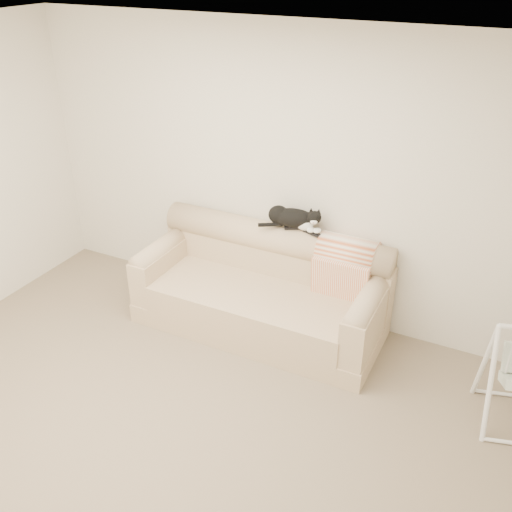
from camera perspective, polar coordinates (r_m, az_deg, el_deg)
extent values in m
plane|color=brown|center=(4.27, -8.96, -17.96)|extent=(5.00, 5.00, 0.00)
cube|color=beige|center=(5.01, 3.01, 7.85)|extent=(5.00, 0.04, 2.60)
cube|color=white|center=(2.99, -12.90, 18.52)|extent=(5.00, 4.00, 0.02)
cube|color=tan|center=(5.22, 0.24, -6.30)|extent=(2.20, 0.90, 0.18)
cube|color=tan|center=(5.02, -0.31, -4.98)|extent=(1.80, 0.68, 0.24)
cube|color=tan|center=(5.29, 1.89, -1.38)|extent=(2.20, 0.22, 0.50)
cylinder|color=tan|center=(5.13, 1.94, 1.77)|extent=(2.16, 0.28, 0.28)
cube|color=tan|center=(5.50, -9.04, -1.00)|extent=(0.20, 0.88, 0.42)
cylinder|color=tan|center=(5.40, -9.21, 0.94)|extent=(0.18, 0.84, 0.18)
cube|color=tan|center=(4.77, 11.04, -6.29)|extent=(0.20, 0.88, 0.42)
cylinder|color=tan|center=(4.65, 11.28, -4.18)|extent=(0.18, 0.84, 0.18)
cube|color=black|center=(5.00, 3.87, 2.87)|extent=(0.18, 0.13, 0.02)
cube|color=gray|center=(4.99, 3.87, 3.02)|extent=(0.11, 0.08, 0.01)
cube|color=black|center=(4.92, 5.63, 2.33)|extent=(0.18, 0.10, 0.02)
ellipsoid|color=black|center=(4.96, 3.77, 3.83)|extent=(0.41, 0.25, 0.16)
ellipsoid|color=black|center=(4.99, 2.27, 4.16)|extent=(0.21, 0.20, 0.16)
ellipsoid|color=white|center=(4.93, 4.89, 3.19)|extent=(0.17, 0.13, 0.11)
ellipsoid|color=black|center=(4.88, 5.85, 3.85)|extent=(0.14, 0.15, 0.11)
ellipsoid|color=white|center=(4.84, 5.80, 3.43)|extent=(0.07, 0.06, 0.05)
sphere|color=#BF7272|center=(4.82, 5.75, 3.32)|extent=(0.01, 0.01, 0.01)
cone|color=black|center=(4.87, 5.53, 4.55)|extent=(0.07, 0.07, 0.06)
cone|color=black|center=(4.86, 6.29, 4.46)|extent=(0.05, 0.06, 0.06)
sphere|color=olive|center=(4.84, 5.52, 3.75)|extent=(0.02, 0.02, 0.02)
sphere|color=olive|center=(4.83, 6.01, 3.69)|extent=(0.02, 0.02, 0.02)
ellipsoid|color=white|center=(4.90, 5.51, 2.63)|extent=(0.09, 0.10, 0.03)
ellipsoid|color=white|center=(4.89, 6.12, 2.56)|extent=(0.09, 0.10, 0.03)
cylinder|color=black|center=(4.97, 1.43, 3.16)|extent=(0.20, 0.14, 0.03)
cylinder|color=#D86937|center=(4.93, 9.15, 0.14)|extent=(0.50, 0.33, 0.33)
cube|color=#D86937|center=(4.88, 8.34, -2.77)|extent=(0.50, 0.09, 0.42)
cylinder|color=white|center=(4.36, 22.38, -11.79)|extent=(0.11, 0.29, 0.83)
cylinder|color=white|center=(4.55, 21.91, -9.74)|extent=(0.11, 0.29, 0.83)
cylinder|color=white|center=(4.94, 23.59, -12.55)|extent=(0.46, 0.15, 0.03)
cylinder|color=white|center=(4.36, 24.18, -8.64)|extent=(0.01, 0.01, 0.39)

